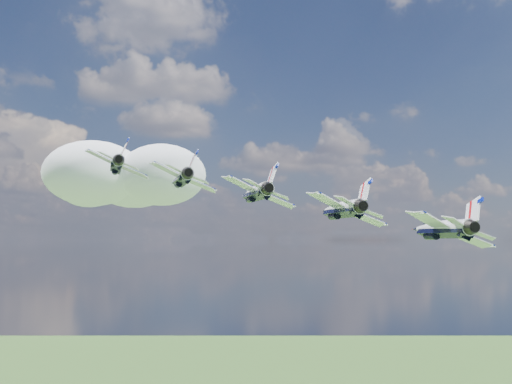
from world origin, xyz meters
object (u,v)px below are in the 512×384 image
object	(u,v)px
jet_1	(182,177)
jet_3	(341,209)
jet_2	(256,192)
jet_4	(441,228)
jet_0	(118,165)

from	to	relation	value
jet_1	jet_3	world-z (taller)	jet_1
jet_2	jet_3	bearing A→B (deg)	-42.87
jet_2	jet_3	xyz separation A→B (m)	(7.98, -8.55, -2.44)
jet_3	jet_4	size ratio (longest dim) A/B	1.00
jet_1	jet_3	xyz separation A→B (m)	(15.96, -17.10, -4.88)
jet_2	jet_4	distance (m)	23.90
jet_4	jet_1	bearing A→B (deg)	137.13
jet_3	jet_4	xyz separation A→B (m)	(7.98, -8.55, -2.44)
jet_3	jet_4	bearing A→B (deg)	-42.87
jet_1	jet_2	world-z (taller)	jet_1
jet_1	jet_2	xyz separation A→B (m)	(7.98, -8.55, -2.44)
jet_1	jet_4	bearing A→B (deg)	-42.87
jet_0	jet_2	bearing A→B (deg)	-42.87
jet_0	jet_3	bearing A→B (deg)	-42.87
jet_1	jet_4	size ratio (longest dim) A/B	1.00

